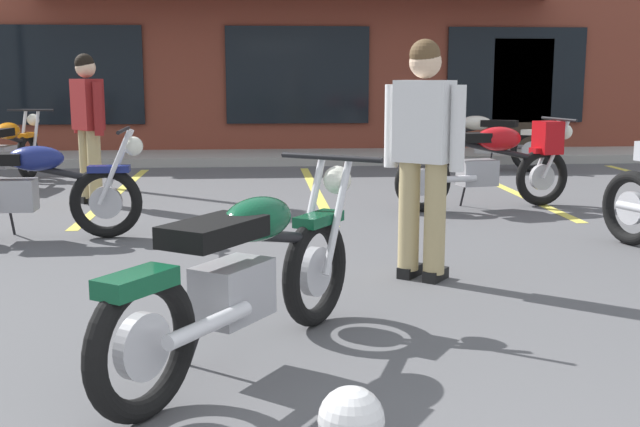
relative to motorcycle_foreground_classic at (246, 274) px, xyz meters
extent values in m
plane|color=#515154|center=(0.78, 1.17, -0.46)|extent=(80.00, 80.00, 0.00)
cube|color=#A8A59E|center=(0.78, 9.51, -0.39)|extent=(22.00, 1.80, 0.14)
cube|color=brown|center=(0.78, 13.28, 1.36)|extent=(14.88, 6.19, 3.64)
cube|color=black|center=(-3.18, 10.14, 0.99)|extent=(2.54, 0.06, 1.70)
cube|color=black|center=(0.78, 10.14, 0.99)|extent=(2.54, 0.06, 1.70)
cube|color=black|center=(4.75, 10.14, 0.99)|extent=(2.54, 0.06, 1.70)
cube|color=#33281E|center=(4.87, 10.14, 0.59)|extent=(1.10, 0.06, 2.10)
cube|color=#DBCC4C|center=(-1.69, 5.91, -0.46)|extent=(0.12, 4.80, 0.01)
cube|color=#DBCC4C|center=(0.78, 5.91, -0.46)|extent=(0.12, 4.80, 0.01)
cube|color=#DBCC4C|center=(3.25, 5.91, -0.46)|extent=(0.12, 4.80, 0.01)
torus|color=black|center=(-0.42, -0.61, -0.14)|extent=(0.44, 0.59, 0.64)
cylinder|color=#B7B7BC|center=(-0.42, -0.61, -0.14)|extent=(0.21, 0.27, 0.29)
torus|color=black|center=(0.39, 0.58, -0.14)|extent=(0.44, 0.59, 0.64)
cylinder|color=#B7B7BC|center=(0.39, 0.58, -0.14)|extent=(0.21, 0.27, 0.29)
cylinder|color=silver|center=(0.37, 0.71, 0.18)|extent=(0.22, 0.29, 0.66)
cylinder|color=silver|center=(0.52, 0.61, 0.18)|extent=(0.22, 0.29, 0.66)
cylinder|color=black|center=(0.49, 0.73, 0.50)|extent=(0.56, 0.40, 0.03)
sphere|color=silver|center=(0.54, 0.79, 0.36)|extent=(0.24, 0.24, 0.17)
cube|color=#0F4C2D|center=(0.41, 0.61, 0.16)|extent=(0.32, 0.38, 0.06)
cube|color=#9E9EA3|center=(-0.06, -0.08, -0.06)|extent=(0.42, 0.47, 0.28)
cylinder|color=silver|center=(-0.15, -0.47, -0.10)|extent=(0.37, 0.49, 0.07)
cylinder|color=black|center=(0.05, 0.08, 0.18)|extent=(0.58, 0.81, 0.26)
ellipsoid|color=#0F4C2D|center=(0.06, 0.10, 0.26)|extent=(0.48, 0.54, 0.22)
cube|color=black|center=(-0.14, -0.20, 0.26)|extent=(0.52, 0.59, 0.10)
cube|color=#0F4C2D|center=(-0.43, -0.63, 0.14)|extent=(0.33, 0.39, 0.08)
cylinder|color=black|center=(-0.25, -0.04, -0.32)|extent=(0.12, 0.10, 0.29)
torus|color=black|center=(3.24, 2.53, -0.14)|extent=(0.30, 0.64, 0.64)
cylinder|color=#B7B7BC|center=(3.24, 2.53, -0.14)|extent=(0.15, 0.29, 0.29)
torus|color=black|center=(4.18, 7.60, -0.14)|extent=(0.60, 0.41, 0.64)
cylinder|color=#B7B7BC|center=(4.18, 7.60, -0.14)|extent=(0.28, 0.20, 0.29)
torus|color=black|center=(2.94, 8.33, -0.14)|extent=(0.60, 0.41, 0.64)
cylinder|color=#B7B7BC|center=(2.94, 8.33, -0.14)|extent=(0.28, 0.20, 0.29)
cylinder|color=silver|center=(2.81, 8.30, 0.18)|extent=(0.30, 0.20, 0.66)
cylinder|color=silver|center=(2.90, 8.46, 0.18)|extent=(0.30, 0.20, 0.66)
cylinder|color=black|center=(2.78, 8.42, 0.50)|extent=(0.36, 0.59, 0.03)
sphere|color=silver|center=(2.71, 8.46, 0.36)|extent=(0.23, 0.23, 0.17)
cube|color=beige|center=(2.90, 8.35, 0.16)|extent=(0.38, 0.30, 0.06)
cube|color=#9E9EA3|center=(3.63, 7.92, -0.06)|extent=(0.47, 0.41, 0.28)
cylinder|color=silver|center=(4.02, 7.86, -0.10)|extent=(0.51, 0.34, 0.07)
cylinder|color=black|center=(3.45, 8.02, 0.18)|extent=(0.84, 0.53, 0.26)
ellipsoid|color=beige|center=(3.44, 8.03, 0.26)|extent=(0.55, 0.47, 0.22)
cube|color=black|center=(3.75, 7.85, 0.26)|extent=(0.59, 0.50, 0.10)
cube|color=beige|center=(4.20, 7.59, 0.14)|extent=(0.39, 0.32, 0.08)
cylinder|color=black|center=(3.60, 7.73, -0.32)|extent=(0.09, 0.13, 0.29)
torus|color=black|center=(-1.29, 3.18, -0.14)|extent=(0.64, 0.12, 0.64)
cylinder|color=#B7B7BC|center=(-1.29, 3.18, -0.14)|extent=(0.29, 0.07, 0.29)
cylinder|color=silver|center=(-1.19, 3.28, 0.18)|extent=(0.33, 0.05, 0.66)
cylinder|color=silver|center=(-1.19, 3.10, 0.18)|extent=(0.33, 0.05, 0.66)
cylinder|color=black|center=(-1.11, 3.19, 0.50)|extent=(0.05, 0.66, 0.03)
sphere|color=silver|center=(-1.03, 3.19, 0.36)|extent=(0.18, 0.18, 0.17)
cube|color=navy|center=(-1.25, 3.19, 0.16)|extent=(0.36, 0.15, 0.06)
cube|color=#9E9EA3|center=(-2.09, 3.16, -0.06)|extent=(0.41, 0.25, 0.28)
cylinder|color=black|center=(-1.89, 3.17, 0.18)|extent=(0.94, 0.09, 0.26)
ellipsoid|color=navy|center=(-1.87, 3.17, 0.26)|extent=(0.49, 0.27, 0.22)
cylinder|color=black|center=(-2.16, 3.34, -0.32)|extent=(0.03, 0.14, 0.29)
torus|color=black|center=(1.81, 4.28, -0.14)|extent=(0.65, 0.23, 0.64)
cylinder|color=#B7B7BC|center=(1.81, 4.28, -0.14)|extent=(0.29, 0.12, 0.29)
torus|color=black|center=(3.22, 4.58, -0.14)|extent=(0.65, 0.23, 0.64)
cylinder|color=#B7B7BC|center=(3.22, 4.58, -0.14)|extent=(0.29, 0.12, 0.29)
cylinder|color=silver|center=(3.30, 4.69, 0.18)|extent=(0.33, 0.11, 0.66)
cylinder|color=silver|center=(3.33, 4.51, 0.18)|extent=(0.33, 0.11, 0.66)
cylinder|color=black|center=(3.39, 4.62, 0.50)|extent=(0.17, 0.65, 0.03)
sphere|color=silver|center=(3.47, 4.63, 0.36)|extent=(0.20, 0.20, 0.17)
cube|color=#B70F14|center=(3.26, 4.59, 0.16)|extent=(0.38, 0.21, 0.06)
cube|color=#9E9EA3|center=(2.43, 4.42, -0.06)|extent=(0.44, 0.32, 0.28)
cylinder|color=silver|center=(2.10, 4.20, -0.10)|extent=(0.55, 0.18, 0.07)
cylinder|color=black|center=(2.63, 4.46, 0.18)|extent=(0.93, 0.25, 0.26)
ellipsoid|color=#B70F14|center=(2.67, 4.46, 0.30)|extent=(0.57, 0.40, 0.26)
cube|color=#B70F14|center=(3.27, 4.59, 0.30)|extent=(0.29, 0.32, 0.36)
cube|color=black|center=(2.34, 4.39, 0.32)|extent=(0.44, 0.32, 0.10)
cube|color=#B70F14|center=(2.04, 4.33, 0.36)|extent=(0.35, 0.26, 0.16)
cylinder|color=black|center=(2.33, 4.58, -0.32)|extent=(0.05, 0.14, 0.29)
torus|color=black|center=(-3.15, 7.33, -0.14)|extent=(0.17, 0.65, 0.64)
cylinder|color=#B7B7BC|center=(-3.15, 7.33, -0.14)|extent=(0.09, 0.29, 0.29)
cylinder|color=silver|center=(-3.23, 7.44, 0.18)|extent=(0.08, 0.33, 0.66)
cylinder|color=silver|center=(-3.05, 7.42, 0.18)|extent=(0.08, 0.33, 0.66)
cylinder|color=black|center=(-3.13, 7.51, 0.50)|extent=(0.66, 0.11, 0.03)
sphere|color=silver|center=(-3.12, 7.59, 0.36)|extent=(0.19, 0.19, 0.17)
cube|color=orange|center=(-3.14, 7.37, 0.16)|extent=(0.18, 0.37, 0.06)
cube|color=#9E9EA3|center=(-3.24, 6.53, -0.06)|extent=(0.29, 0.43, 0.28)
cylinder|color=silver|center=(-3.15, 6.15, -0.10)|extent=(0.13, 0.55, 0.07)
cylinder|color=black|center=(-3.22, 6.73, 0.18)|extent=(0.17, 0.94, 0.26)
ellipsoid|color=orange|center=(-3.22, 6.75, 0.26)|extent=(0.31, 0.51, 0.22)
cube|color=black|center=(-1.84, 5.18, -0.42)|extent=(0.25, 0.23, 0.08)
cube|color=black|center=(-1.72, 5.02, -0.42)|extent=(0.25, 0.23, 0.08)
cylinder|color=tan|center=(-1.88, 5.16, 0.00)|extent=(0.21, 0.21, 0.80)
cylinder|color=tan|center=(-1.75, 5.00, 0.00)|extent=(0.21, 0.21, 0.80)
cube|color=maroon|center=(-1.81, 5.08, 0.66)|extent=(0.41, 0.43, 0.56)
cylinder|color=maroon|center=(-1.97, 5.27, 0.62)|extent=(0.14, 0.14, 0.58)
cylinder|color=maroon|center=(-1.66, 4.88, 0.62)|extent=(0.14, 0.14, 0.58)
sphere|color=beige|center=(-1.81, 5.08, 1.06)|extent=(0.31, 0.31, 0.22)
sphere|color=black|center=(-1.82, 5.07, 1.11)|extent=(0.29, 0.29, 0.21)
cube|color=black|center=(1.15, 1.63, -0.42)|extent=(0.23, 0.25, 0.08)
cube|color=black|center=(1.31, 1.50, -0.42)|extent=(0.23, 0.25, 0.08)
cylinder|color=tan|center=(1.13, 1.59, 0.00)|extent=(0.21, 0.21, 0.80)
cylinder|color=tan|center=(1.29, 1.47, 0.00)|extent=(0.21, 0.21, 0.80)
cube|color=silver|center=(1.21, 1.53, 0.66)|extent=(0.44, 0.41, 0.56)
cylinder|color=silver|center=(1.01, 1.69, 0.62)|extent=(0.14, 0.14, 0.58)
cylinder|color=silver|center=(1.41, 1.38, 0.62)|extent=(0.14, 0.14, 0.58)
sphere|color=beige|center=(1.21, 1.53, 1.06)|extent=(0.31, 0.31, 0.22)
sphere|color=brown|center=(1.20, 1.53, 1.11)|extent=(0.29, 0.29, 0.21)
sphere|color=silver|center=(0.41, -0.97, -0.33)|extent=(0.26, 0.26, 0.26)
cube|color=black|center=(0.41, -0.86, -0.34)|extent=(0.18, 0.03, 0.09)
camera|label=1|loc=(0.07, -3.71, 0.96)|focal=43.27mm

